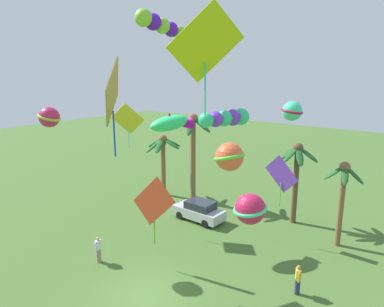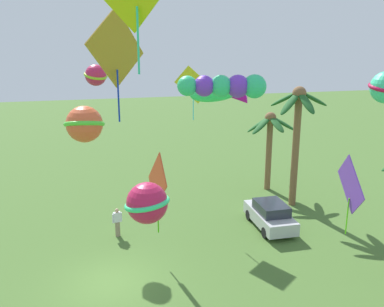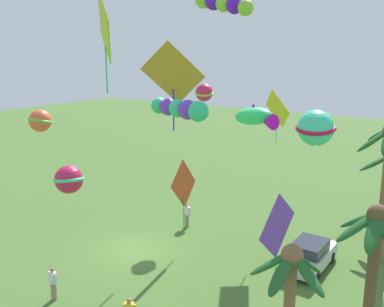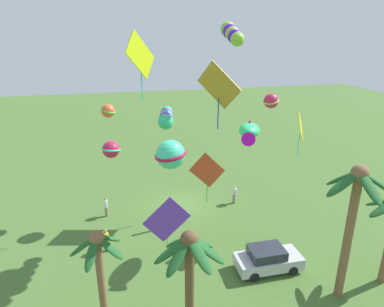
{
  "view_description": "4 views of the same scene",
  "coord_description": "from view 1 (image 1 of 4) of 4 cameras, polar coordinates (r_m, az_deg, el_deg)",
  "views": [
    {
      "loc": [
        11.36,
        -10.64,
        10.93
      ],
      "look_at": [
        -0.05,
        3.87,
        6.6
      ],
      "focal_mm": 32.93,
      "sensor_mm": 36.0,
      "label": 1
    },
    {
      "loc": [
        16.57,
        -0.54,
        10.26
      ],
      "look_at": [
        -0.17,
        3.71,
        5.56
      ],
      "focal_mm": 39.22,
      "sensor_mm": 36.0,
      "label": 2
    },
    {
      "loc": [
        17.44,
        15.5,
        11.08
      ],
      "look_at": [
        0.13,
        4.09,
        6.21
      ],
      "focal_mm": 41.13,
      "sensor_mm": 36.0,
      "label": 3
    },
    {
      "loc": [
        4.83,
        24.08,
        13.29
      ],
      "look_at": [
        -0.22,
        3.31,
        5.68
      ],
      "focal_mm": 31.23,
      "sensor_mm": 36.0,
      "label": 4
    }
  ],
  "objects": [
    {
      "name": "kite_diamond_2",
      "position": [
        24.58,
        -10.32,
        5.45
      ],
      "size": [
        1.2,
        2.0,
        3.16
      ],
      "color": "gold"
    },
    {
      "name": "kite_ball_7",
      "position": [
        21.8,
        -22.12,
        5.47
      ],
      "size": [
        1.76,
        1.76,
        1.17
      ],
      "color": "#BD2151"
    },
    {
      "name": "spectator_1",
      "position": [
        21.93,
        -14.92,
        -14.75
      ],
      "size": [
        0.32,
        0.54,
        1.59
      ],
      "color": "gray",
      "rests_on": "ground"
    },
    {
      "name": "kite_diamond_6",
      "position": [
        18.31,
        -12.79,
        9.29
      ],
      "size": [
        2.52,
        2.76,
        5.05
      ],
      "color": "#B48724"
    },
    {
      "name": "palm_tree_3",
      "position": [
        29.12,
        0.14,
        2.45
      ],
      "size": [
        3.48,
        3.48,
        7.58
      ],
      "color": "brown",
      "rests_on": "ground"
    },
    {
      "name": "kite_tube_11",
      "position": [
        18.13,
        5.6,
        5.72
      ],
      "size": [
        1.32,
        3.29,
        0.9
      ],
      "color": "#2DCC80"
    },
    {
      "name": "kite_ball_10",
      "position": [
        14.22,
        9.4,
        -8.84
      ],
      "size": [
        1.9,
        1.9,
        1.23
      ],
      "color": "#C41C4C"
    },
    {
      "name": "kite_ball_4",
      "position": [
        23.33,
        15.9,
        6.65
      ],
      "size": [
        1.49,
        1.48,
        1.26
      ],
      "color": "#3DD99F"
    },
    {
      "name": "kite_diamond_9",
      "position": [
        19.69,
        -6.23,
        -7.85
      ],
      "size": [
        2.86,
        0.41,
        4.02
      ],
      "color": "#CF4223"
    },
    {
      "name": "ground_plane",
      "position": [
        19.02,
        -7.68,
        -22.0
      ],
      "size": [
        120.0,
        120.0,
        0.0
      ],
      "primitive_type": "plane",
      "color": "#476B2D"
    },
    {
      "name": "kite_tube_8",
      "position": [
        20.37,
        -5.22,
        20.06
      ],
      "size": [
        1.16,
        3.38,
        1.42
      ],
      "color": "#86C832"
    },
    {
      "name": "spectator_2",
      "position": [
        19.34,
        16.77,
        -18.95
      ],
      "size": [
        0.38,
        0.5,
        1.59
      ],
      "color": "#2D3351",
      "rests_on": "ground"
    },
    {
      "name": "kite_fish_3",
      "position": [
        22.21,
        -3.31,
        4.93
      ],
      "size": [
        2.26,
        3.11,
        1.33
      ],
      "color": "#2DE675"
    },
    {
      "name": "palm_tree_2",
      "position": [
        31.1,
        -4.75,
        0.53
      ],
      "size": [
        3.57,
        3.39,
        5.52
      ],
      "color": "brown",
      "rests_on": "ground"
    },
    {
      "name": "parked_car_0",
      "position": [
        26.67,
        1.17,
        -9.23
      ],
      "size": [
        3.93,
        1.79,
        1.51
      ],
      "color": "#BCBCC1",
      "rests_on": "ground"
    },
    {
      "name": "kite_diamond_1",
      "position": [
        22.97,
        14.28,
        -3.35
      ],
      "size": [
        2.41,
        0.43,
        3.4
      ],
      "color": "purple"
    },
    {
      "name": "palm_tree_1",
      "position": [
        23.76,
        23.24,
        -4.94
      ],
      "size": [
        2.44,
        2.52,
        5.55
      ],
      "color": "brown",
      "rests_on": "ground"
    },
    {
      "name": "kite_ball_0",
      "position": [
        12.14,
        6.08,
        -0.53
      ],
      "size": [
        1.22,
        1.23,
        0.99
      ],
      "color": "#EC5B32"
    },
    {
      "name": "palm_tree_0",
      "position": [
        26.2,
        16.63,
        -1.61
      ],
      "size": [
        2.95,
        3.12,
        6.02
      ],
      "color": "brown",
      "rests_on": "ground"
    },
    {
      "name": "kite_diamond_5",
      "position": [
        14.67,
        2.2,
        17.33
      ],
      "size": [
        2.13,
        2.49,
        4.47
      ],
      "color": "#B9D10D"
    }
  ]
}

